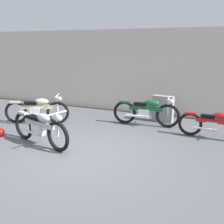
% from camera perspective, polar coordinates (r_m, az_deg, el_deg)
% --- Properties ---
extents(ground_plane, '(40.00, 40.00, 0.00)m').
position_cam_1_polar(ground_plane, '(6.39, -6.55, -9.04)').
color(ground_plane, '#56565B').
extents(building_wall, '(18.00, 0.30, 3.10)m').
position_cam_1_polar(building_wall, '(10.04, 6.02, 8.75)').
color(building_wall, beige).
rests_on(building_wall, ground_plane).
extents(stone_marker, '(0.73, 0.28, 0.89)m').
position_cam_1_polar(stone_marker, '(8.96, 11.00, 0.69)').
color(stone_marker, '#9E9EA3').
rests_on(stone_marker, ground_plane).
extents(helmet, '(0.25, 0.25, 0.25)m').
position_cam_1_polar(helmet, '(8.09, -23.24, -4.11)').
color(helmet, maroon).
rests_on(helmet, ground_plane).
extents(motorcycle_red, '(1.94, 0.54, 0.87)m').
position_cam_1_polar(motorcycle_red, '(7.72, 21.41, -2.52)').
color(motorcycle_red, black).
rests_on(motorcycle_red, ground_plane).
extents(motorcycle_cream, '(1.99, 1.01, 0.96)m').
position_cam_1_polar(motorcycle_cream, '(8.94, -15.99, 0.45)').
color(motorcycle_cream, black).
rests_on(motorcycle_cream, ground_plane).
extents(motorcycle_silver, '(2.14, 0.82, 0.98)m').
position_cam_1_polar(motorcycle_silver, '(6.99, -15.47, -3.28)').
color(motorcycle_silver, black).
rests_on(motorcycle_silver, ground_plane).
extents(motorcycle_green, '(2.16, 0.60, 0.97)m').
position_cam_1_polar(motorcycle_green, '(8.42, 7.48, 0.10)').
color(motorcycle_green, black).
rests_on(motorcycle_green, ground_plane).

